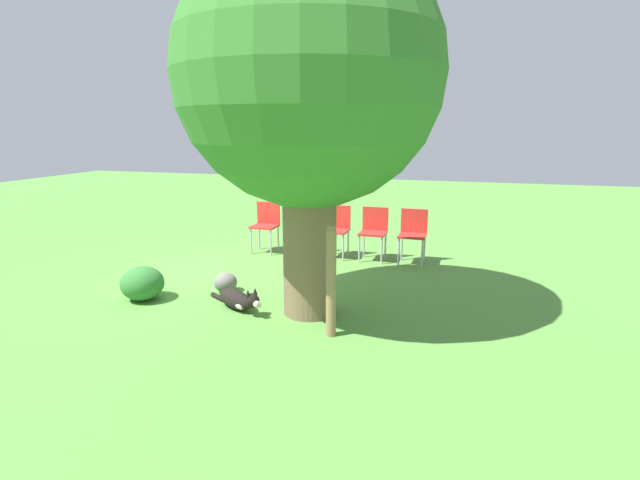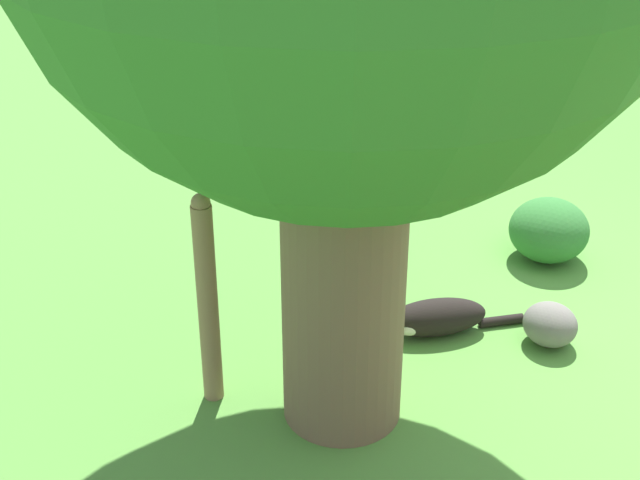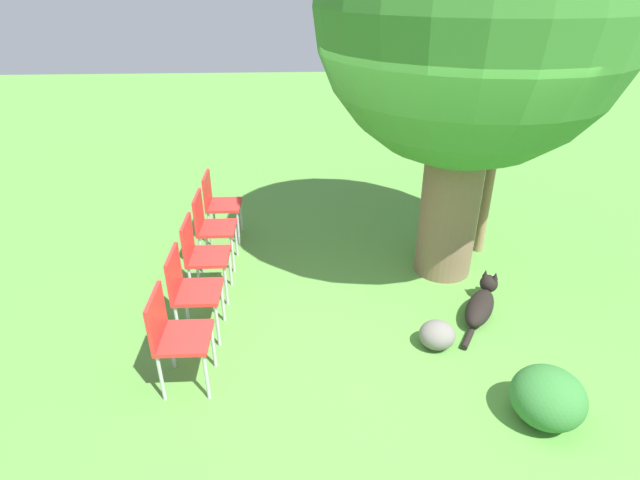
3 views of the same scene
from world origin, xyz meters
The scene contains 11 objects.
ground_plane centered at (0.00, 0.00, 0.00)m, with size 30.00×30.00×0.00m, color #56933D.
oak_tree centered at (0.75, 1.39, 2.77)m, with size 3.02×3.02×4.33m.
dog centered at (0.90, 0.50, 0.13)m, with size 0.66×0.97×0.35m.
fence_post centered at (1.33, 1.82, 0.63)m, with size 0.11×0.11×1.25m.
red_chair_0 centered at (-1.96, -0.31, 0.54)m, with size 0.42×0.44×0.89m.
red_chair_1 centered at (-1.96, 0.35, 0.54)m, with size 0.42×0.44×0.89m.
red_chair_2 centered at (-1.95, 1.01, 0.54)m, with size 0.42×0.44×0.89m.
red_chair_3 centered at (-1.95, 1.67, 0.54)m, with size 0.42×0.44×0.89m.
red_chair_4 centered at (-1.94, 2.33, 0.54)m, with size 0.42×0.44×0.89m.
garden_rock centered at (0.32, 0.03, 0.13)m, with size 0.33×0.31×0.27m.
low_shrub centered at (0.93, -0.87, 0.22)m, with size 0.56×0.56×0.45m.
Camera 3 is at (-0.97, -3.56, 3.08)m, focal length 28.00 mm.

